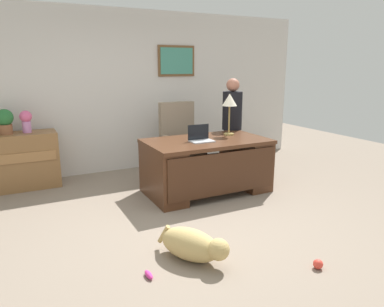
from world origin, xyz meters
TOP-DOWN VIEW (x-y plane):
  - ground_plane at (0.00, 0.00)m, footprint 12.00×12.00m
  - back_wall at (0.01, 2.60)m, footprint 7.00×0.16m
  - desk at (0.68, 0.85)m, footprint 1.71×0.99m
  - credenza at (-1.90, 2.25)m, footprint 1.45×0.50m
  - armchair at (0.71, 1.81)m, footprint 0.60×0.59m
  - person_standing at (1.48, 1.46)m, footprint 0.32×0.32m
  - dog_lying at (-0.35, -0.74)m, footprint 0.57×0.71m
  - laptop at (0.56, 0.83)m, footprint 0.32×0.22m
  - desk_lamp at (1.16, 1.04)m, footprint 0.22×0.22m
  - vase_with_flowers at (-1.56, 2.25)m, footprint 0.17×0.17m
  - potted_plant at (-1.84, 2.25)m, footprint 0.24×0.24m
  - dog_toy_ball at (0.59, -1.38)m, footprint 0.09×0.09m
  - dog_toy_bone at (-0.82, -0.82)m, footprint 0.06×0.14m

SIDE VIEW (x-z plane):
  - ground_plane at x=0.00m, z-range 0.00..0.00m
  - dog_toy_bone at x=-0.82m, z-range 0.00..0.05m
  - dog_toy_ball at x=0.59m, z-range 0.00..0.09m
  - dog_lying at x=-0.35m, z-range 0.01..0.31m
  - desk at x=0.68m, z-range 0.03..0.80m
  - credenza at x=-1.90m, z-range 0.00..0.83m
  - armchair at x=0.71m, z-range -0.08..1.12m
  - person_standing at x=1.48m, z-range 0.02..1.61m
  - laptop at x=0.56m, z-range 0.71..0.94m
  - vase_with_flowers at x=-1.56m, z-range 0.85..1.18m
  - potted_plant at x=-1.84m, z-range 0.85..1.21m
  - desk_lamp at x=1.16m, z-range 0.95..1.56m
  - back_wall at x=0.01m, z-range 0.00..2.70m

